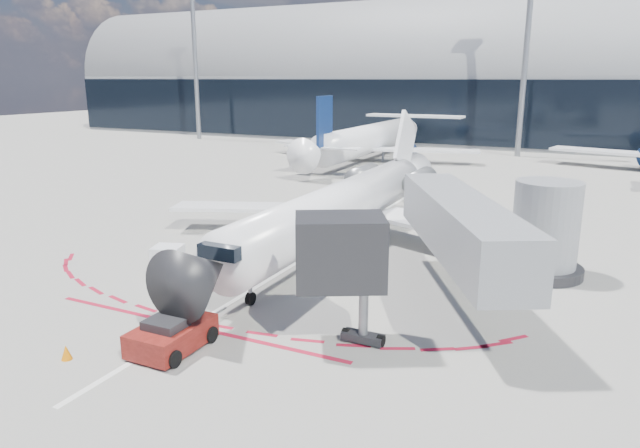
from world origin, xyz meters
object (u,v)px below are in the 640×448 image
at_px(ramp_worker, 171,315).
at_px(uld_container, 168,262).
at_px(regional_jet, 347,203).
at_px(pushback_tug, 172,335).

distance_m(ramp_worker, uld_container, 7.04).
relative_size(regional_jet, ramp_worker, 16.51).
distance_m(pushback_tug, uld_container, 8.08).
xyz_separation_m(regional_jet, ramp_worker, (-0.98, -14.85, -1.58)).
bearing_deg(ramp_worker, uld_container, -69.02).
bearing_deg(regional_jet, ramp_worker, -93.76).
bearing_deg(uld_container, pushback_tug, -67.46).
height_order(pushback_tug, ramp_worker, ramp_worker).
bearing_deg(pushback_tug, regional_jet, 88.60).
relative_size(ramp_worker, uld_container, 0.86).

